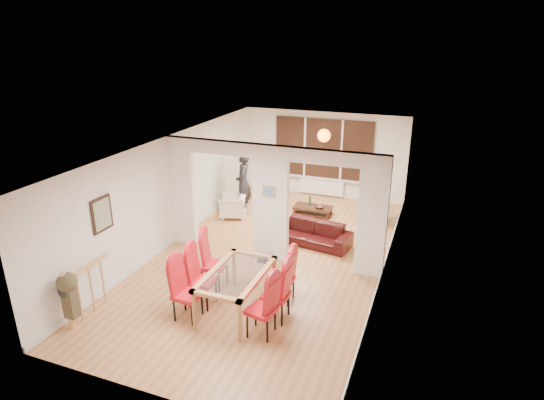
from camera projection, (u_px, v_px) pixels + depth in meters
The scene contains 24 objects.
floor at pixel (271, 257), 10.34m from camera, with size 5.00×9.00×0.01m, color #B77B49.
room_walls at pixel (271, 203), 9.88m from camera, with size 5.00×9.00×2.60m, color silver, non-canonical shape.
divider_wall at pixel (271, 203), 9.88m from camera, with size 5.00×0.18×2.60m, color white.
bay_window_blinds at pixel (323, 149), 13.71m from camera, with size 3.00×0.08×1.80m, color black.
radiator at pixel (321, 187), 14.09m from camera, with size 1.40×0.08×0.50m, color white.
pendant_light at pixel (324, 136), 12.38m from camera, with size 0.36×0.36×0.36m, color orange.
stair_newel at pixel (89, 286), 8.09m from camera, with size 0.40×1.20×1.10m, color tan, non-canonical shape.
wall_poster at pixel (102, 214), 8.50m from camera, with size 0.04×0.52×0.67m, color gray.
pillar_photo at pixel (269, 192), 9.69m from camera, with size 0.30×0.03×0.25m, color #4C8CD8.
dining_table at pixel (237, 291), 8.21m from camera, with size 0.95×1.69×0.79m, color #B17441, non-canonical shape.
dining_chair_la at pixel (187, 291), 7.95m from camera, with size 0.43×0.43×1.09m, color red, non-canonical shape.
dining_chair_lb at pixel (202, 278), 8.35m from camera, with size 0.44×0.44×1.10m, color red, non-canonical shape.
dining_chair_lc at pixel (214, 261), 8.95m from camera, with size 0.44×0.44×1.11m, color red, non-canonical shape.
dining_chair_ra at pixel (261, 306), 7.51m from camera, with size 0.44×0.44×1.09m, color red, non-canonical shape.
dining_chair_rb at pixel (276, 291), 7.92m from camera, with size 0.44×0.44×1.11m, color red, non-canonical shape.
dining_chair_rc at pixel (282, 276), 8.48m from camera, with size 0.42×0.42×1.06m, color red, non-canonical shape.
sofa at pixel (312, 233), 10.90m from camera, with size 1.85×0.72×0.54m, color black.
armchair at pixel (233, 206), 12.48m from camera, with size 0.69×0.67×0.63m, color beige.
person at pixel (243, 183), 12.63m from camera, with size 0.42×0.63×1.74m, color black.
television at pixel (379, 213), 12.13m from camera, with size 0.11×0.87×0.50m, color black.
coffee_table at pixel (313, 210), 12.68m from camera, with size 1.05×0.53×0.24m, color #331C11, non-canonical shape.
bottle at pixel (310, 201), 12.70m from camera, with size 0.07×0.07×0.26m, color #143F19.
bowl at pixel (319, 207), 12.50m from camera, with size 0.23×0.23×0.06m, color #331C11.
shoes at pixel (265, 259), 10.11m from camera, with size 0.26×0.28×0.11m, color black, non-canonical shape.
Camera 1 is at (3.31, -8.63, 4.80)m, focal length 30.00 mm.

